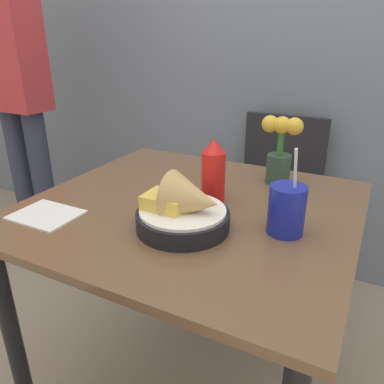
{
  "coord_description": "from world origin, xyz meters",
  "views": [
    {
      "loc": [
        0.46,
        -0.89,
        1.21
      ],
      "look_at": [
        0.02,
        -0.04,
        0.81
      ],
      "focal_mm": 35.0,
      "sensor_mm": 36.0,
      "label": 1
    }
  ],
  "objects_px": {
    "chair_far_window": "(276,189)",
    "food_basket": "(186,210)",
    "ketchup_bottle": "(213,171)",
    "drink_cup": "(286,211)",
    "flower_vase": "(280,149)",
    "person_standing": "(14,75)"
  },
  "relations": [
    {
      "from": "food_basket",
      "to": "flower_vase",
      "type": "distance_m",
      "value": 0.45
    },
    {
      "from": "food_basket",
      "to": "ketchup_bottle",
      "type": "distance_m",
      "value": 0.2
    },
    {
      "from": "chair_far_window",
      "to": "food_basket",
      "type": "height_order",
      "value": "food_basket"
    },
    {
      "from": "food_basket",
      "to": "drink_cup",
      "type": "height_order",
      "value": "drink_cup"
    },
    {
      "from": "food_basket",
      "to": "ketchup_bottle",
      "type": "xyz_separation_m",
      "value": [
        -0.01,
        0.2,
        0.04
      ]
    },
    {
      "from": "chair_far_window",
      "to": "ketchup_bottle",
      "type": "distance_m",
      "value": 0.84
    },
    {
      "from": "food_basket",
      "to": "ketchup_bottle",
      "type": "relative_size",
      "value": 1.27
    },
    {
      "from": "ketchup_bottle",
      "to": "drink_cup",
      "type": "relative_size",
      "value": 0.82
    },
    {
      "from": "chair_far_window",
      "to": "food_basket",
      "type": "xyz_separation_m",
      "value": [
        0.01,
        -0.97,
        0.3
      ]
    },
    {
      "from": "drink_cup",
      "to": "flower_vase",
      "type": "distance_m",
      "value": 0.36
    },
    {
      "from": "flower_vase",
      "to": "drink_cup",
      "type": "bearing_deg",
      "value": -71.64
    },
    {
      "from": "chair_far_window",
      "to": "drink_cup",
      "type": "distance_m",
      "value": 0.95
    },
    {
      "from": "food_basket",
      "to": "flower_vase",
      "type": "xyz_separation_m",
      "value": [
        0.12,
        0.43,
        0.06
      ]
    },
    {
      "from": "drink_cup",
      "to": "person_standing",
      "type": "xyz_separation_m",
      "value": [
        -1.52,
        0.49,
        0.21
      ]
    },
    {
      "from": "flower_vase",
      "to": "person_standing",
      "type": "distance_m",
      "value": 1.42
    },
    {
      "from": "drink_cup",
      "to": "flower_vase",
      "type": "height_order",
      "value": "drink_cup"
    },
    {
      "from": "chair_far_window",
      "to": "ketchup_bottle",
      "type": "bearing_deg",
      "value": -90.32
    },
    {
      "from": "person_standing",
      "to": "ketchup_bottle",
      "type": "bearing_deg",
      "value": -16.82
    },
    {
      "from": "flower_vase",
      "to": "person_standing",
      "type": "relative_size",
      "value": 0.13
    },
    {
      "from": "person_standing",
      "to": "chair_far_window",
      "type": "bearing_deg",
      "value": 16.68
    },
    {
      "from": "food_basket",
      "to": "drink_cup",
      "type": "bearing_deg",
      "value": 23.4
    },
    {
      "from": "food_basket",
      "to": "person_standing",
      "type": "relative_size",
      "value": 0.14
    }
  ]
}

